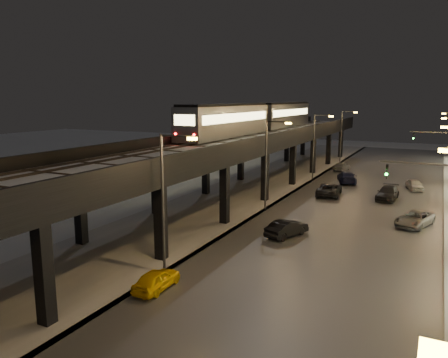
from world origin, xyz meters
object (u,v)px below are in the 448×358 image
at_px(car_onc_dark, 415,219).
at_px(car_far_white, 342,166).
at_px(car_mid_silver, 329,189).
at_px(car_onc_red, 415,185).
at_px(car_mid_dark, 347,177).
at_px(car_taxi, 157,280).
at_px(car_near_white, 287,229).
at_px(car_onc_white, 388,194).
at_px(subway_train, 259,117).

bearing_deg(car_onc_dark, car_far_white, 131.31).
bearing_deg(car_mid_silver, car_onc_red, -143.74).
relative_size(car_mid_silver, car_far_white, 1.28).
bearing_deg(car_far_white, car_mid_dark, 111.59).
height_order(car_taxi, car_onc_dark, car_onc_dark).
xyz_separation_m(car_near_white, car_onc_white, (5.85, 17.52, 0.04)).
height_order(subway_train, car_taxi, subway_train).
bearing_deg(car_mid_dark, car_near_white, 73.39).
relative_size(subway_train, car_onc_white, 8.05).
xyz_separation_m(subway_train, car_far_white, (9.77, 10.54, -7.83)).
distance_m(car_taxi, car_onc_red, 39.32).
xyz_separation_m(car_mid_silver, car_onc_white, (6.28, 0.70, -0.02)).
relative_size(car_near_white, car_onc_red, 1.09).
bearing_deg(car_mid_silver, car_taxi, 78.45).
height_order(car_taxi, car_mid_dark, car_mid_dark).
distance_m(car_onc_dark, car_onc_red, 16.73).
distance_m(car_near_white, car_far_white, 35.35).
bearing_deg(car_near_white, car_mid_dark, -70.21).
distance_m(car_taxi, car_far_white, 48.22).
height_order(car_mid_silver, car_onc_dark, car_mid_silver).
xyz_separation_m(car_far_white, car_onc_dark, (11.87, -27.45, -0.06)).
relative_size(car_mid_silver, car_onc_dark, 1.14).
xyz_separation_m(car_near_white, car_onc_red, (8.24, 24.51, -0.03)).
xyz_separation_m(car_onc_white, car_onc_red, (2.39, 6.99, -0.07)).
distance_m(car_mid_dark, car_onc_red, 8.43).
bearing_deg(subway_train, car_mid_dark, 3.85).
relative_size(car_near_white, car_far_white, 0.99).
bearing_deg(car_near_white, subway_train, -43.65).
relative_size(subway_train, car_far_white, 9.52).
relative_size(car_mid_dark, car_onc_white, 1.06).
xyz_separation_m(car_mid_dark, car_onc_red, (8.36, -1.04, -0.11)).
xyz_separation_m(car_taxi, car_mid_dark, (3.57, 38.51, 0.15)).
height_order(car_far_white, car_onc_dark, car_far_white).
bearing_deg(car_onc_dark, car_near_white, -121.60).
relative_size(car_mid_dark, car_onc_dark, 1.11).
xyz_separation_m(subway_train, car_mid_dark, (12.38, 0.83, -7.79)).
relative_size(car_taxi, car_onc_red, 0.94).
xyz_separation_m(car_mid_dark, car_onc_white, (5.97, -8.03, -0.04)).
bearing_deg(car_near_white, car_far_white, -66.04).
xyz_separation_m(subway_train, car_onc_red, (20.74, -0.21, -7.90)).
bearing_deg(car_onc_dark, car_onc_white, 126.60).
relative_size(subway_train, car_onc_red, 10.48).
height_order(car_mid_silver, car_mid_dark, car_mid_dark).
bearing_deg(car_mid_silver, car_near_white, 86.16).
distance_m(car_mid_silver, car_onc_red, 11.59).
relative_size(car_near_white, car_onc_dark, 0.88).
bearing_deg(car_onc_white, subway_train, 161.24).
distance_m(car_taxi, car_mid_silver, 29.96).
bearing_deg(car_mid_dark, car_mid_silver, 71.09).
distance_m(car_near_white, car_onc_red, 25.85).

